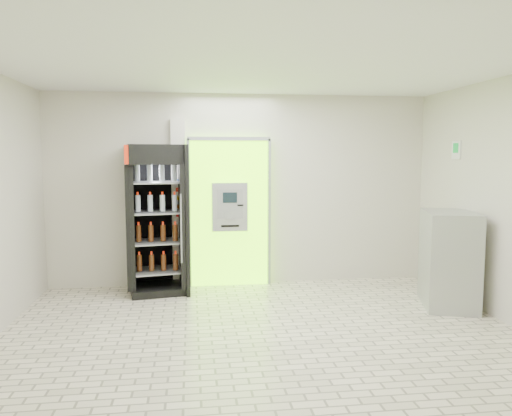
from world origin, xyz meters
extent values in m
plane|color=beige|center=(0.00, 0.00, 0.00)|extent=(6.00, 6.00, 0.00)
plane|color=beige|center=(0.00, 2.50, 1.50)|extent=(6.00, 0.00, 6.00)
plane|color=beige|center=(0.00, -2.50, 1.50)|extent=(6.00, 0.00, 6.00)
plane|color=white|center=(0.00, 0.00, 3.00)|extent=(6.00, 6.00, 0.00)
cube|color=#7FFF09|center=(-0.20, 2.43, 1.15)|extent=(1.20, 0.12, 2.30)
cube|color=gray|center=(-0.20, 2.36, 2.30)|extent=(1.28, 0.04, 0.06)
cube|color=gray|center=(-0.83, 2.36, 1.15)|extent=(0.04, 0.04, 2.30)
cube|color=gray|center=(0.43, 2.36, 1.15)|extent=(0.04, 0.04, 2.30)
cube|color=black|center=(-0.10, 2.38, 0.50)|extent=(0.62, 0.01, 0.67)
cube|color=black|center=(-0.54, 2.38, 1.98)|extent=(0.22, 0.01, 0.18)
cube|color=#A0A3A7|center=(-0.20, 2.32, 1.25)|extent=(0.55, 0.12, 0.75)
cube|color=black|center=(-0.20, 2.25, 1.40)|extent=(0.22, 0.01, 0.16)
cube|color=gray|center=(-0.20, 2.25, 1.12)|extent=(0.16, 0.01, 0.12)
cube|color=black|center=(-0.04, 2.25, 1.28)|extent=(0.09, 0.01, 0.02)
cube|color=black|center=(-0.20, 2.25, 0.96)|extent=(0.28, 0.01, 0.03)
cube|color=silver|center=(-0.98, 2.45, 1.30)|extent=(0.22, 0.10, 2.60)
cube|color=#193FB2|center=(-0.98, 2.40, 1.65)|extent=(0.09, 0.01, 0.06)
cube|color=red|center=(-0.98, 2.40, 1.52)|extent=(0.09, 0.01, 0.06)
cube|color=yellow|center=(-0.98, 2.40, 1.39)|extent=(0.09, 0.01, 0.06)
cube|color=orange|center=(-0.98, 2.40, 1.26)|extent=(0.09, 0.01, 0.06)
cube|color=red|center=(-0.98, 2.40, 1.13)|extent=(0.09, 0.01, 0.06)
cube|color=black|center=(-1.29, 2.12, 1.10)|extent=(0.94, 0.88, 2.20)
cube|color=black|center=(-1.29, 2.46, 1.10)|extent=(0.82, 0.20, 2.20)
cube|color=#AF1F09|center=(-1.29, 1.75, 2.06)|extent=(0.80, 0.15, 0.26)
cube|color=white|center=(-1.29, 1.74, 2.06)|extent=(0.46, 0.08, 0.08)
cube|color=black|center=(-1.29, 2.12, 0.05)|extent=(0.94, 0.88, 0.11)
cylinder|color=gray|center=(-0.94, 1.72, 1.01)|extent=(0.03, 0.03, 0.99)
cube|color=gray|center=(-1.29, 2.12, 0.33)|extent=(0.80, 0.75, 0.02)
cube|color=gray|center=(-1.29, 2.12, 0.77)|extent=(0.80, 0.75, 0.02)
cube|color=gray|center=(-1.29, 2.12, 1.21)|extent=(0.80, 0.75, 0.02)
cube|color=gray|center=(-1.29, 2.12, 1.65)|extent=(0.80, 0.75, 0.02)
cube|color=#A0A3A7|center=(2.67, 0.90, 0.65)|extent=(0.90, 1.11, 1.29)
cube|color=gray|center=(2.34, 0.90, 0.71)|extent=(0.28, 0.91, 0.01)
cube|color=white|center=(2.99, 1.40, 2.12)|extent=(0.02, 0.22, 0.26)
cube|color=#0D9235|center=(2.98, 1.40, 2.15)|extent=(0.00, 0.14, 0.14)
camera|label=1|loc=(-0.79, -5.35, 2.04)|focal=35.00mm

